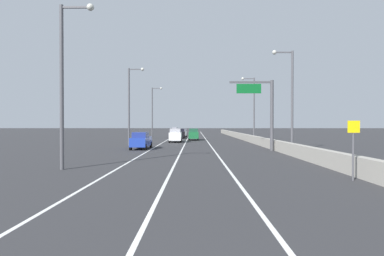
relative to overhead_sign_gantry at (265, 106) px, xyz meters
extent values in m
plane|color=#2D2D30|center=(-6.88, 32.92, -4.73)|extent=(320.00, 320.00, 0.00)
cube|color=silver|center=(-12.38, 23.92, -4.73)|extent=(0.16, 130.00, 0.00)
cube|color=silver|center=(-8.88, 23.92, -4.73)|extent=(0.16, 130.00, 0.00)
cube|color=silver|center=(-5.38, 23.92, -4.73)|extent=(0.16, 130.00, 0.00)
cube|color=#9E998E|center=(1.34, 8.92, -4.18)|extent=(0.60, 120.00, 1.10)
cylinder|color=#47474C|center=(0.74, 0.02, -0.98)|extent=(0.36, 0.36, 7.50)
cube|color=#47474C|center=(-1.51, 0.02, 2.57)|extent=(4.50, 0.20, 0.20)
cube|color=#0C5923|center=(-1.73, -0.10, 1.87)|extent=(2.60, 0.10, 1.00)
cylinder|color=#4C4C51|center=(0.44, -17.82, -3.53)|extent=(0.10, 0.10, 2.40)
cube|color=yellow|center=(0.44, -17.86, -2.03)|extent=(0.60, 0.04, 0.60)
cylinder|color=#4C4C51|center=(2.33, -1.82, 0.37)|extent=(0.24, 0.24, 10.19)
cube|color=#4C4C51|center=(1.43, -1.82, 5.31)|extent=(1.80, 0.12, 0.12)
sphere|color=beige|center=(0.53, -1.82, 5.31)|extent=(0.44, 0.44, 0.44)
cylinder|color=#4C4C51|center=(1.94, 16.49, 0.37)|extent=(0.24, 0.24, 10.19)
cube|color=#4C4C51|center=(1.04, 16.49, 5.31)|extent=(1.80, 0.12, 0.12)
sphere|color=beige|center=(0.14, 16.49, 5.31)|extent=(0.44, 0.44, 0.44)
cylinder|color=#4C4C51|center=(-15.71, -14.14, 0.37)|extent=(0.24, 0.24, 10.19)
cube|color=#4C4C51|center=(-14.81, -14.14, 5.31)|extent=(1.80, 0.12, 0.12)
sphere|color=beige|center=(-13.91, -14.14, 5.31)|extent=(0.44, 0.44, 0.44)
cylinder|color=#4C4C51|center=(-16.13, 7.84, 0.37)|extent=(0.24, 0.24, 10.19)
cube|color=#4C4C51|center=(-15.23, 7.84, 5.31)|extent=(1.80, 0.12, 0.12)
sphere|color=beige|center=(-14.33, 7.84, 5.31)|extent=(0.44, 0.44, 0.44)
cylinder|color=#4C4C51|center=(-16.03, 29.82, 0.37)|extent=(0.24, 0.24, 10.19)
cube|color=#4C4C51|center=(-15.13, 29.82, 5.31)|extent=(1.80, 0.12, 0.12)
sphere|color=beige|center=(-14.23, 29.82, 5.31)|extent=(0.44, 0.44, 0.44)
cube|color=#196033|center=(-7.67, 22.37, -3.82)|extent=(1.72, 4.46, 1.13)
cube|color=#1C4633|center=(-7.67, 21.93, -2.95)|extent=(1.51, 2.01, 0.60)
cylinder|color=black|center=(-8.44, 24.15, -4.39)|extent=(0.22, 0.68, 0.68)
cylinder|color=black|center=(-6.90, 24.16, -4.39)|extent=(0.22, 0.68, 0.68)
cylinder|color=black|center=(-8.44, 20.59, -4.39)|extent=(0.22, 0.68, 0.68)
cylinder|color=black|center=(-6.89, 20.59, -4.39)|extent=(0.22, 0.68, 0.68)
cube|color=#B7B7BC|center=(-13.48, 61.21, -3.90)|extent=(1.85, 4.72, 0.98)
cube|color=gray|center=(-13.49, 60.74, -3.11)|extent=(1.58, 2.14, 0.60)
cylinder|color=black|center=(-14.23, 63.12, -4.39)|extent=(0.24, 0.68, 0.68)
cylinder|color=black|center=(-12.64, 63.08, -4.39)|extent=(0.24, 0.68, 0.68)
cylinder|color=black|center=(-14.31, 59.34, -4.39)|extent=(0.24, 0.68, 0.68)
cylinder|color=black|center=(-12.73, 59.30, -4.39)|extent=(0.24, 0.68, 0.68)
cube|color=white|center=(-10.48, 15.83, -3.78)|extent=(1.88, 4.47, 1.21)
cube|color=#96969E|center=(-10.47, 15.38, -2.88)|extent=(1.63, 2.02, 0.60)
cylinder|color=black|center=(-11.33, 17.59, -4.39)|extent=(0.23, 0.68, 0.68)
cylinder|color=black|center=(-9.66, 17.61, -4.39)|extent=(0.23, 0.68, 0.68)
cylinder|color=black|center=(-11.29, 14.04, -4.39)|extent=(0.23, 0.68, 0.68)
cylinder|color=black|center=(-9.62, 14.06, -4.39)|extent=(0.23, 0.68, 0.68)
cube|color=black|center=(-10.32, 29.52, -3.89)|extent=(1.75, 4.07, 0.99)
cube|color=black|center=(-10.32, 29.12, -3.09)|extent=(1.54, 1.83, 0.60)
cylinder|color=black|center=(-11.11, 31.11, -4.39)|extent=(0.22, 0.68, 0.68)
cylinder|color=black|center=(-9.53, 31.11, -4.39)|extent=(0.22, 0.68, 0.68)
cylinder|color=black|center=(-11.12, 27.94, -4.39)|extent=(0.22, 0.68, 0.68)
cylinder|color=black|center=(-9.53, 27.94, -4.39)|extent=(0.22, 0.68, 0.68)
cube|color=slate|center=(-10.11, 36.17, -3.92)|extent=(1.80, 4.57, 0.94)
cube|color=#4D505A|center=(-10.11, 35.72, -3.15)|extent=(1.58, 2.06, 0.60)
cylinder|color=black|center=(-10.93, 38.01, -4.39)|extent=(0.22, 0.68, 0.68)
cylinder|color=black|center=(-9.29, 38.00, -4.39)|extent=(0.22, 0.68, 0.68)
cylinder|color=black|center=(-10.93, 34.34, -4.39)|extent=(0.22, 0.68, 0.68)
cylinder|color=black|center=(-9.29, 34.34, -4.39)|extent=(0.22, 0.68, 0.68)
cube|color=#1E389E|center=(-13.58, 2.34, -3.89)|extent=(1.86, 4.72, 0.99)
cube|color=navy|center=(-13.59, 1.87, -3.10)|extent=(1.59, 2.14, 0.60)
cylinder|color=black|center=(-14.34, 4.25, -4.39)|extent=(0.23, 0.68, 0.68)
cylinder|color=black|center=(-12.74, 4.21, -4.39)|extent=(0.23, 0.68, 0.68)
cylinder|color=black|center=(-14.42, 0.46, -4.39)|extent=(0.23, 0.68, 0.68)
cylinder|color=black|center=(-12.82, 0.43, -4.39)|extent=(0.23, 0.68, 0.68)
camera|label=1|loc=(-7.47, -33.62, -1.90)|focal=29.55mm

